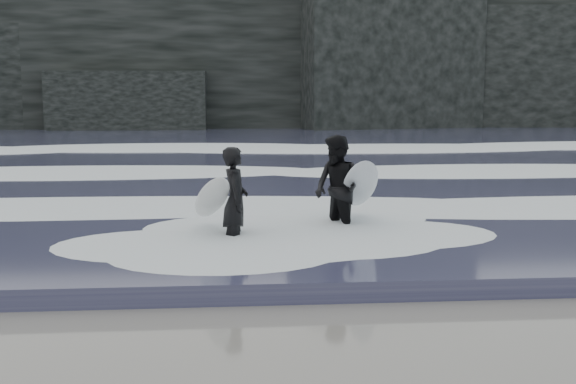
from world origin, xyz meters
name	(u,v)px	position (x,y,z in m)	size (l,w,h in m)	color
sea	(262,145)	(0.00, 29.00, 0.15)	(90.00, 52.00, 0.30)	#343551
headland	(250,59)	(0.00, 46.00, 5.00)	(70.00, 9.00, 10.00)	black
foam_near	(307,204)	(0.00, 9.00, 0.40)	(60.00, 3.20, 0.20)	white
foam_mid	(282,168)	(0.00, 16.00, 0.42)	(60.00, 4.00, 0.24)	white
foam_far	(266,145)	(0.00, 25.00, 0.45)	(60.00, 4.80, 0.30)	white
surfer_left	(231,200)	(-1.62, 6.16, 0.92)	(1.05, 1.88, 1.84)	black
surfer_right	(340,189)	(0.37, 6.92, 1.00)	(1.39, 2.17, 1.98)	black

